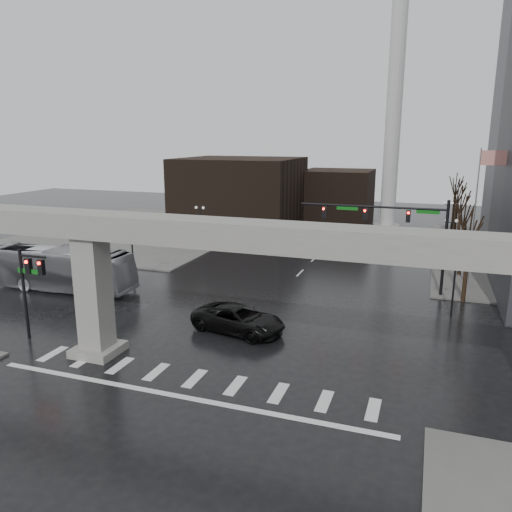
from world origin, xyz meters
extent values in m
plane|color=black|center=(0.00, 0.00, 0.00)|extent=(160.00, 160.00, 0.00)
cube|color=#605E5B|center=(-26.00, 36.00, 0.07)|extent=(28.00, 36.00, 0.15)
cube|color=gray|center=(0.00, 0.00, 8.00)|extent=(48.00, 2.20, 1.40)
cube|color=gray|center=(-7.00, 0.00, 3.65)|extent=(1.60, 1.60, 7.30)
cube|color=gray|center=(-7.00, 0.00, 0.25)|extent=(2.60, 2.60, 0.50)
cube|color=black|center=(-14.00, 42.00, 5.00)|extent=(16.00, 14.00, 10.00)
cube|color=black|center=(-2.00, 52.00, 4.00)|extent=(10.00, 10.00, 8.00)
cylinder|color=#B9B9B5|center=(6.00, 46.00, 15.00)|extent=(2.00, 2.00, 30.00)
cylinder|color=gray|center=(6.00, 46.00, 0.60)|extent=(3.60, 3.60, 1.20)
cylinder|color=black|center=(12.80, 18.80, 4.00)|extent=(0.24, 0.24, 8.00)
cylinder|color=black|center=(6.80, 18.80, 7.20)|extent=(12.00, 0.18, 0.18)
cube|color=black|center=(9.80, 18.80, 6.55)|extent=(0.35, 0.30, 1.00)
cube|color=black|center=(6.30, 18.80, 6.55)|extent=(0.35, 0.30, 1.00)
cube|color=black|center=(2.80, 18.80, 6.55)|extent=(0.35, 0.30, 1.00)
sphere|color=#FF0C05|center=(9.80, 18.62, 6.85)|extent=(0.20, 0.20, 0.20)
cube|color=#0E6213|center=(11.30, 18.80, 7.00)|extent=(1.80, 0.05, 0.35)
cube|color=#0E6213|center=(4.80, 18.80, 7.00)|extent=(1.80, 0.05, 0.35)
cylinder|color=black|center=(-12.80, 0.50, 3.00)|extent=(0.20, 0.20, 6.00)
cylinder|color=black|center=(-11.80, 0.50, 5.60)|extent=(2.00, 0.14, 0.14)
cube|color=black|center=(-12.20, 0.50, 4.95)|extent=(0.35, 0.30, 1.00)
cube|color=black|center=(-11.20, 0.50, 4.95)|extent=(0.35, 0.30, 1.00)
cube|color=#0E6213|center=(-12.30, 0.50, 4.60)|extent=(1.60, 0.05, 0.30)
cylinder|color=silver|center=(15.00, 22.00, 6.00)|extent=(0.12, 0.12, 12.00)
cube|color=red|center=(16.00, 22.00, 11.20)|extent=(2.00, 0.03, 1.20)
cylinder|color=black|center=(13.50, 14.00, 2.40)|extent=(0.14, 0.14, 4.80)
cube|color=black|center=(13.50, 14.00, 4.75)|extent=(0.90, 0.06, 0.06)
sphere|color=silver|center=(13.05, 14.00, 4.95)|extent=(0.32, 0.32, 0.32)
sphere|color=silver|center=(13.95, 14.00, 4.95)|extent=(0.32, 0.32, 0.32)
cylinder|color=black|center=(13.50, 28.00, 2.40)|extent=(0.14, 0.14, 4.80)
cube|color=black|center=(13.50, 28.00, 4.75)|extent=(0.90, 0.06, 0.06)
sphere|color=silver|center=(13.05, 28.00, 4.95)|extent=(0.32, 0.32, 0.32)
sphere|color=silver|center=(13.95, 28.00, 4.95)|extent=(0.32, 0.32, 0.32)
cylinder|color=black|center=(13.50, 42.00, 2.40)|extent=(0.14, 0.14, 4.80)
cube|color=black|center=(13.50, 42.00, 4.75)|extent=(0.90, 0.06, 0.06)
sphere|color=silver|center=(13.05, 42.00, 4.95)|extent=(0.32, 0.32, 0.32)
sphere|color=silver|center=(13.95, 42.00, 4.95)|extent=(0.32, 0.32, 0.32)
cylinder|color=black|center=(-13.50, 14.00, 2.40)|extent=(0.14, 0.14, 4.80)
cube|color=black|center=(-13.50, 14.00, 4.75)|extent=(0.90, 0.06, 0.06)
sphere|color=silver|center=(-13.95, 14.00, 4.95)|extent=(0.32, 0.32, 0.32)
sphere|color=silver|center=(-13.05, 14.00, 4.95)|extent=(0.32, 0.32, 0.32)
cylinder|color=black|center=(-13.50, 28.00, 2.40)|extent=(0.14, 0.14, 4.80)
cube|color=black|center=(-13.50, 28.00, 4.75)|extent=(0.90, 0.06, 0.06)
sphere|color=silver|center=(-13.95, 28.00, 4.95)|extent=(0.32, 0.32, 0.32)
sphere|color=silver|center=(-13.05, 28.00, 4.95)|extent=(0.32, 0.32, 0.32)
cylinder|color=black|center=(-13.50, 42.00, 2.40)|extent=(0.14, 0.14, 4.80)
cube|color=black|center=(-13.50, 42.00, 4.75)|extent=(0.90, 0.06, 0.06)
sphere|color=silver|center=(-13.95, 42.00, 4.95)|extent=(0.32, 0.32, 0.32)
sphere|color=silver|center=(-13.05, 42.00, 4.95)|extent=(0.32, 0.32, 0.32)
cylinder|color=black|center=(14.50, 18.00, 2.27)|extent=(0.34, 0.34, 4.55)
cylinder|color=black|center=(14.50, 18.00, 6.01)|extent=(0.12, 1.52, 2.98)
cylinder|color=black|center=(15.00, 18.25, 5.78)|extent=(0.83, 1.14, 2.51)
cylinder|color=black|center=(14.50, 26.00, 2.33)|extent=(0.34, 0.34, 4.66)
cylinder|color=black|center=(14.50, 26.00, 6.15)|extent=(0.12, 1.55, 3.05)
cylinder|color=black|center=(15.00, 26.25, 5.91)|extent=(0.85, 1.16, 2.57)
cylinder|color=black|center=(14.50, 34.00, 2.38)|extent=(0.34, 0.34, 4.76)
cylinder|color=black|center=(14.50, 34.00, 6.29)|extent=(0.12, 1.59, 3.11)
cylinder|color=black|center=(15.00, 34.25, 6.05)|extent=(0.86, 1.18, 2.62)
cylinder|color=black|center=(14.50, 42.00, 2.43)|extent=(0.34, 0.34, 4.87)
cylinder|color=black|center=(14.50, 42.00, 6.43)|extent=(0.12, 1.62, 3.18)
cylinder|color=black|center=(15.00, 42.25, 6.18)|extent=(0.88, 1.20, 2.68)
cylinder|color=black|center=(14.50, 50.00, 2.48)|extent=(0.34, 0.34, 4.97)
cylinder|color=black|center=(14.50, 50.00, 6.57)|extent=(0.12, 1.65, 3.25)
cylinder|color=black|center=(15.00, 50.25, 6.31)|extent=(0.89, 1.23, 2.74)
imported|color=black|center=(-0.19, 6.10, 0.90)|extent=(6.94, 4.23, 1.80)
imported|color=#A7A7AB|center=(-18.16, 9.94, 1.87)|extent=(13.55, 3.62, 3.75)
camera|label=1|loc=(11.46, -23.43, 12.91)|focal=35.00mm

